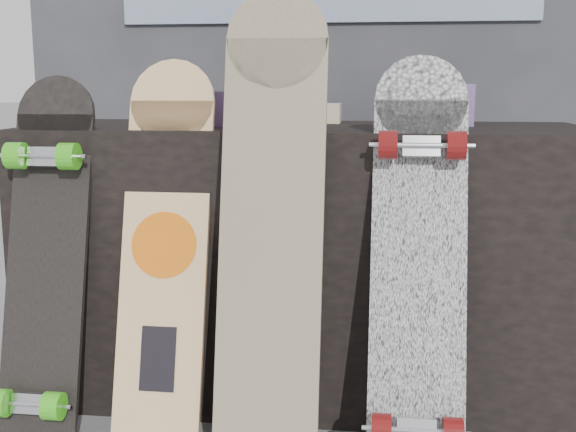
# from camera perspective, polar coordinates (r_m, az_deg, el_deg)

# --- Properties ---
(vendor_table) EXTENTS (1.60, 0.60, 0.80)m
(vendor_table) POSITION_cam_1_polar(r_m,az_deg,el_deg) (2.18, 1.37, -3.39)
(vendor_table) COLOR black
(vendor_table) RESTS_ON ground
(booth) EXTENTS (2.40, 0.22, 2.20)m
(booth) POSITION_cam_1_polar(r_m,az_deg,el_deg) (2.97, 3.20, 13.93)
(booth) COLOR #303135
(booth) RESTS_ON ground
(merch_box_purple) EXTENTS (0.18, 0.12, 0.10)m
(merch_box_purple) POSITION_cam_1_polar(r_m,az_deg,el_deg) (2.12, -6.56, 8.43)
(merch_box_purple) COLOR #443062
(merch_box_purple) RESTS_ON vendor_table
(merch_box_small) EXTENTS (0.14, 0.14, 0.12)m
(merch_box_small) POSITION_cam_1_polar(r_m,az_deg,el_deg) (2.21, 12.50, 8.59)
(merch_box_small) COLOR #443062
(merch_box_small) RESTS_ON vendor_table
(merch_box_flat) EXTENTS (0.22, 0.10, 0.06)m
(merch_box_flat) POSITION_cam_1_polar(r_m,az_deg,el_deg) (2.28, 1.37, 8.13)
(merch_box_flat) COLOR #D1B78C
(merch_box_flat) RESTS_ON vendor_table
(longboard_geisha) EXTENTS (0.23, 0.30, 0.99)m
(longboard_geisha) POSITION_cam_1_polar(r_m,az_deg,el_deg) (1.91, -9.68, -1.85)
(longboard_geisha) COLOR beige
(longboard_geisha) RESTS_ON ground
(longboard_celtic) EXTENTS (0.25, 0.30, 1.16)m
(longboard_celtic) POSITION_cam_1_polar(r_m,az_deg,el_deg) (1.76, -1.28, 0.34)
(longboard_celtic) COLOR beige
(longboard_celtic) RESTS_ON ground
(longboard_cascadia) EXTENTS (0.23, 0.38, 1.00)m
(longboard_cascadia) POSITION_cam_1_polar(r_m,az_deg,el_deg) (1.77, 10.29, -3.09)
(longboard_cascadia) COLOR white
(longboard_cascadia) RESTS_ON ground
(skateboard_dark) EXTENTS (0.21, 0.33, 0.95)m
(skateboard_dark) POSITION_cam_1_polar(r_m,az_deg,el_deg) (1.98, -18.65, -2.82)
(skateboard_dark) COLOR black
(skateboard_dark) RESTS_ON ground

